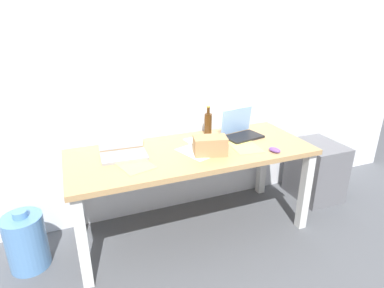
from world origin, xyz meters
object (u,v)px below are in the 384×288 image
(cardboard_box, at_px, (210,146))
(filing_cabinet, at_px, (316,170))
(laptop_right, at_px, (241,130))
(laptop_left, at_px, (123,148))
(water_cooler_jug, at_px, (26,241))
(desk, at_px, (192,161))
(computer_mouse, at_px, (275,150))
(beer_bottle, at_px, (208,123))

(cardboard_box, relative_size, filing_cabinet, 0.44)
(laptop_right, bearing_deg, cardboard_box, -148.49)
(laptop_left, height_order, water_cooler_jug, laptop_left)
(desk, xyz_separation_m, computer_mouse, (0.57, -0.27, 0.11))
(laptop_right, bearing_deg, desk, -166.06)
(desk, xyz_separation_m, beer_bottle, (0.26, 0.27, 0.19))
(laptop_left, height_order, beer_bottle, beer_bottle)
(laptop_left, xyz_separation_m, beer_bottle, (0.78, 0.17, 0.05))
(computer_mouse, height_order, cardboard_box, cardboard_box)
(beer_bottle, relative_size, filing_cabinet, 0.46)
(beer_bottle, height_order, filing_cabinet, beer_bottle)
(laptop_right, bearing_deg, water_cooler_jug, -177.04)
(laptop_left, relative_size, filing_cabinet, 0.61)
(water_cooler_jug, bearing_deg, cardboard_box, -6.54)
(desk, height_order, laptop_right, laptop_right)
(filing_cabinet, bearing_deg, laptop_right, 175.53)
(desk, xyz_separation_m, filing_cabinet, (1.35, 0.06, -0.36))
(laptop_left, xyz_separation_m, filing_cabinet, (1.86, -0.04, -0.51))
(laptop_right, xyz_separation_m, filing_cabinet, (0.84, -0.07, -0.51))
(beer_bottle, xyz_separation_m, filing_cabinet, (1.09, -0.22, -0.56))
(laptop_left, relative_size, water_cooler_jug, 0.74)
(beer_bottle, xyz_separation_m, computer_mouse, (0.32, -0.55, -0.08))
(cardboard_box, distance_m, filing_cabinet, 1.37)
(laptop_right, distance_m, filing_cabinet, 0.99)
(laptop_left, relative_size, computer_mouse, 3.45)
(computer_mouse, distance_m, filing_cabinet, 0.96)
(water_cooler_jug, distance_m, filing_cabinet, 2.61)
(laptop_left, height_order, cardboard_box, laptop_left)
(desk, height_order, computer_mouse, computer_mouse)
(laptop_right, relative_size, water_cooler_jug, 0.75)
(filing_cabinet, bearing_deg, computer_mouse, -156.80)
(computer_mouse, distance_m, water_cooler_jug, 1.94)
(laptop_left, bearing_deg, desk, -10.94)
(desk, relative_size, water_cooler_jug, 4.06)
(laptop_left, distance_m, filing_cabinet, 1.93)
(laptop_left, xyz_separation_m, water_cooler_jug, (-0.75, -0.07, -0.58))
(desk, distance_m, cardboard_box, 0.22)
(laptop_right, bearing_deg, beer_bottle, 148.33)
(desk, relative_size, cardboard_box, 7.69)
(desk, distance_m, filing_cabinet, 1.40)
(cardboard_box, height_order, filing_cabinet, cardboard_box)
(cardboard_box, bearing_deg, water_cooler_jug, 173.46)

